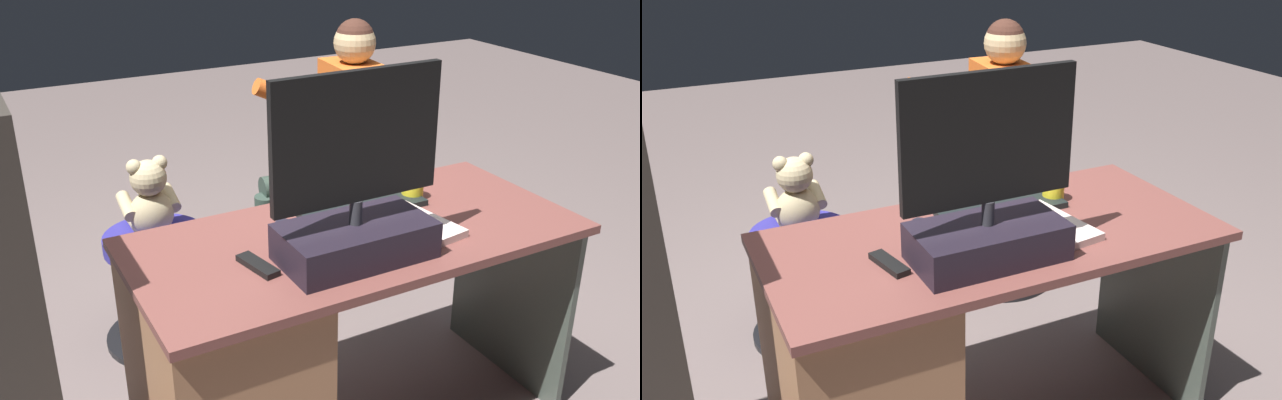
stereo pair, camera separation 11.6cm
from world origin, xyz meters
TOP-DOWN VIEW (x-y plane):
  - ground_plane at (0.00, 0.00)m, footprint 10.00×10.00m
  - desk at (0.35, 0.37)m, footprint 1.38×0.65m
  - monitor at (0.09, 0.51)m, footprint 0.50×0.23m
  - keyboard at (-0.10, 0.24)m, footprint 0.42×0.14m
  - computer_mouse at (0.19, 0.26)m, footprint 0.06×0.10m
  - cup at (-0.29, 0.24)m, footprint 0.07×0.07m
  - tv_remote at (0.36, 0.43)m, footprint 0.07×0.16m
  - notebook_binder at (-0.14, 0.43)m, footprint 0.26×0.33m
  - office_chair_teddy at (0.41, -0.45)m, footprint 0.46×0.46m
  - teddy_bear at (0.41, -0.46)m, footprint 0.22×0.22m
  - visitor_chair at (-0.53, -0.52)m, footprint 0.51×0.51m
  - person at (-0.44, -0.52)m, footprint 0.57×0.51m

SIDE VIEW (x-z plane):
  - ground_plane at x=0.00m, z-range 0.00..0.00m
  - visitor_chair at x=-0.53m, z-range 0.03..0.49m
  - office_chair_teddy at x=0.41m, z-range 0.05..0.52m
  - desk at x=0.35m, z-range 0.03..0.76m
  - teddy_bear at x=0.41m, z-range 0.45..0.77m
  - person at x=-0.44m, z-range 0.10..1.30m
  - tv_remote at x=0.36m, z-range 0.73..0.75m
  - keyboard at x=-0.10m, z-range 0.73..0.75m
  - notebook_binder at x=-0.14m, z-range 0.73..0.76m
  - computer_mouse at x=0.19m, z-range 0.73..0.77m
  - cup at x=-0.29m, z-range 0.73..0.82m
  - monitor at x=0.09m, z-range 0.61..1.15m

